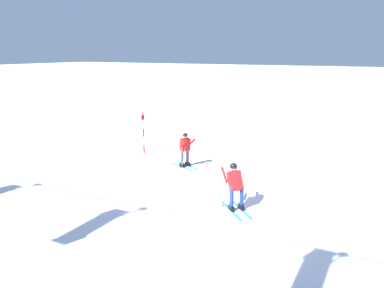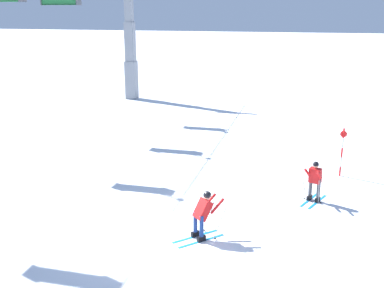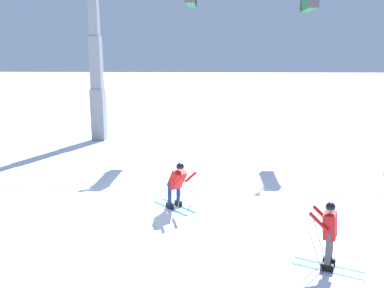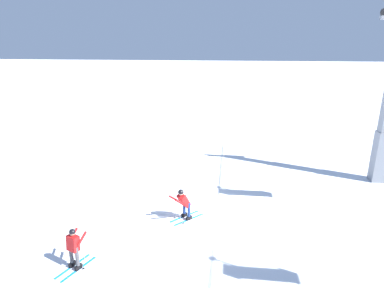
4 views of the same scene
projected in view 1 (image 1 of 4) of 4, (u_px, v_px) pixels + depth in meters
ground_plane at (227, 222)px, 11.85m from camera, size 260.00×260.00×0.00m
skier_carving_main at (235, 183)px, 12.66m from camera, size 1.58×1.57×1.68m
trail_marker_pole at (143, 131)px, 19.59m from camera, size 0.07×0.28×2.12m
skier_distant_uphill at (185, 148)px, 17.29m from camera, size 1.61×1.00×1.60m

